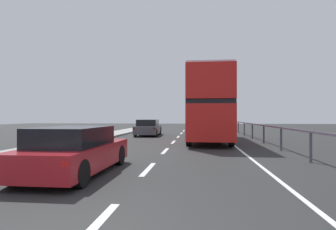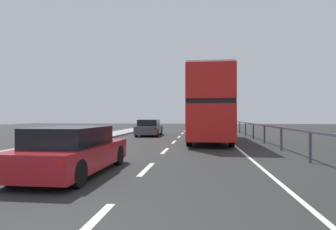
# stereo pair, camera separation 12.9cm
# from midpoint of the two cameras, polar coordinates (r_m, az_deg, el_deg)

# --- Properties ---
(lane_paint_markings) EXTENTS (3.65, 46.00, 0.01)m
(lane_paint_markings) POSITION_cam_midpoint_polar(r_m,az_deg,el_deg) (11.73, 8.77, -8.09)
(lane_paint_markings) COLOR silver
(lane_paint_markings) RESTS_ON ground
(bridge_side_railing) EXTENTS (0.10, 42.00, 1.10)m
(bridge_side_railing) POSITION_cam_midpoint_polar(r_m,az_deg,el_deg) (12.70, 23.50, -3.45)
(bridge_side_railing) COLOR #4D4859
(bridge_side_railing) RESTS_ON ground
(double_decker_bus_red) EXTENTS (2.64, 10.53, 4.34)m
(double_decker_bus_red) POSITION_cam_midpoint_polar(r_m,az_deg,el_deg) (19.12, 7.80, 1.89)
(double_decker_bus_red) COLOR red
(double_decker_bus_red) RESTS_ON ground
(hatchback_car_near) EXTENTS (1.86, 4.48, 1.31)m
(hatchback_car_near) POSITION_cam_midpoint_polar(r_m,az_deg,el_deg) (8.42, -18.46, -6.83)
(hatchback_car_near) COLOR maroon
(hatchback_car_near) RESTS_ON ground
(sedan_car_ahead) EXTENTS (1.92, 4.53, 1.33)m
(sedan_car_ahead) POSITION_cam_midpoint_polar(r_m,az_deg,el_deg) (23.92, -4.11, -2.56)
(sedan_car_ahead) COLOR #484D56
(sedan_car_ahead) RESTS_ON ground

